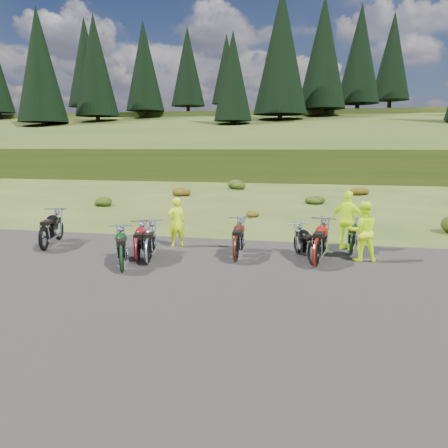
% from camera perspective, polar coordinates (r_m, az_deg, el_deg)
% --- Properties ---
extents(ground, '(300.00, 300.00, 0.00)m').
position_cam_1_polar(ground, '(11.81, -1.11, -6.29)').
color(ground, '#324416').
rests_on(ground, ground).
extents(gravel_pad, '(20.00, 12.00, 0.04)m').
position_cam_1_polar(gravel_pad, '(9.97, -3.72, -9.51)').
color(gravel_pad, black).
rests_on(gravel_pad, ground).
extents(hill_slope, '(300.00, 45.97, 9.37)m').
position_cam_1_polar(hill_slope, '(61.17, 9.51, 7.03)').
color(hill_slope, '#2E4216').
rests_on(hill_slope, ground).
extents(hill_plateau, '(300.00, 90.00, 9.17)m').
position_cam_1_polar(hill_plateau, '(121.10, 10.75, 8.56)').
color(hill_plateau, '#2E4216').
rests_on(hill_plateau, ground).
extents(conifer_14, '(5.28, 5.28, 14.00)m').
position_cam_1_polar(conifer_14, '(98.01, -22.49, 17.31)').
color(conifer_14, black).
rests_on(conifer_14, ground).
extents(conifer_15, '(7.92, 7.92, 20.00)m').
position_cam_1_polar(conifer_15, '(100.57, -17.61, 19.49)').
color(conifer_15, black).
rests_on(conifer_15, ground).
extents(conifer_16, '(7.48, 7.48, 19.00)m').
position_cam_1_polar(conifer_16, '(75.59, -22.95, 18.61)').
color(conifer_16, black).
rests_on(conifer_16, ground).
extents(conifer_17, '(7.04, 7.04, 18.00)m').
position_cam_1_polar(conifer_17, '(77.78, -16.48, 19.25)').
color(conifer_17, black).
rests_on(conifer_17, ground).
extents(conifer_18, '(6.60, 6.60, 17.00)m').
position_cam_1_polar(conifer_18, '(80.80, -10.39, 19.64)').
color(conifer_18, black).
rests_on(conifer_18, ground).
extents(conifer_19, '(6.16, 6.16, 16.00)m').
position_cam_1_polar(conifer_19, '(84.58, -4.78, 19.82)').
color(conifer_19, black).
rests_on(conifer_19, ground).
extents(conifer_20, '(5.72, 5.72, 15.00)m').
position_cam_1_polar(conifer_20, '(88.95, 0.33, 19.57)').
color(conifer_20, black).
rests_on(conifer_20, ground).
extents(conifer_21, '(5.28, 5.28, 14.00)m').
position_cam_1_polar(conifer_21, '(62.78, 1.18, 18.75)').
color(conifer_21, black).
rests_on(conifer_21, ground).
extents(conifer_22, '(7.92, 7.92, 20.00)m').
position_cam_1_polar(conifer_22, '(68.57, 7.50, 21.52)').
color(conifer_22, black).
rests_on(conifer_22, ground).
extents(conifer_23, '(7.48, 7.48, 19.00)m').
position_cam_1_polar(conifer_23, '(74.37, 12.84, 21.02)').
color(conifer_23, black).
rests_on(conifer_23, ground).
extents(conifer_24, '(7.04, 7.04, 18.00)m').
position_cam_1_polar(conifer_24, '(80.65, 17.35, 20.46)').
color(conifer_24, black).
rests_on(conifer_24, ground).
extents(conifer_25, '(6.60, 6.60, 17.00)m').
position_cam_1_polar(conifer_25, '(87.28, 21.15, 19.76)').
color(conifer_25, black).
rests_on(conifer_25, ground).
extents(shrub_1, '(1.03, 1.03, 0.61)m').
position_cam_1_polar(shrub_1, '(25.36, -15.61, 3.00)').
color(shrub_1, '#22380E').
rests_on(shrub_1, ground).
extents(shrub_2, '(1.30, 1.30, 0.77)m').
position_cam_1_polar(shrub_2, '(29.13, -5.71, 4.39)').
color(shrub_2, '#64350C').
rests_on(shrub_2, ground).
extents(shrub_3, '(1.56, 1.56, 0.92)m').
position_cam_1_polar(shrub_3, '(33.56, 1.77, 5.35)').
color(shrub_3, '#22380E').
rests_on(shrub_3, ground).
extents(shrub_4, '(0.77, 0.77, 0.45)m').
position_cam_1_polar(shrub_4, '(20.68, 3.52, 1.55)').
color(shrub_4, '#64350C').
rests_on(shrub_4, ground).
extents(shrub_5, '(1.03, 1.03, 0.61)m').
position_cam_1_polar(shrub_5, '(25.71, 11.67, 3.26)').
color(shrub_5, '#22380E').
rests_on(shrub_5, ground).
extents(shrub_6, '(1.30, 1.30, 0.77)m').
position_cam_1_polar(shrub_6, '(31.10, 17.10, 4.36)').
color(shrub_6, '#64350C').
rests_on(shrub_6, ground).
extents(motorcycle_0, '(1.35, 2.44, 1.21)m').
position_cam_1_polar(motorcycle_0, '(15.11, -22.37, -3.38)').
color(motorcycle_0, black).
rests_on(motorcycle_0, ground).
extents(motorcycle_1, '(1.15, 2.10, 1.05)m').
position_cam_1_polar(motorcycle_1, '(12.92, -11.22, -5.03)').
color(motorcycle_1, maroon).
rests_on(motorcycle_1, ground).
extents(motorcycle_2, '(1.51, 2.20, 1.10)m').
position_cam_1_polar(motorcycle_2, '(11.99, -13.17, -6.32)').
color(motorcycle_2, black).
rests_on(motorcycle_2, ground).
extents(motorcycle_3, '(1.22, 2.22, 1.11)m').
position_cam_1_polar(motorcycle_3, '(12.65, -9.90, -5.32)').
color(motorcycle_3, silver).
rests_on(motorcycle_3, ground).
extents(motorcycle_4, '(0.88, 2.23, 1.14)m').
position_cam_1_polar(motorcycle_4, '(12.66, 1.55, -5.14)').
color(motorcycle_4, '#47130B').
rests_on(motorcycle_4, ground).
extents(motorcycle_5, '(1.30, 2.09, 1.04)m').
position_cam_1_polar(motorcycle_5, '(12.59, 11.40, -5.44)').
color(motorcycle_5, black).
rests_on(motorcycle_5, ground).
extents(motorcycle_6, '(1.13, 2.42, 1.22)m').
position_cam_1_polar(motorcycle_6, '(12.39, 11.86, -5.72)').
color(motorcycle_6, maroon).
rests_on(motorcycle_6, ground).
extents(motorcycle_7, '(0.89, 2.03, 1.03)m').
position_cam_1_polar(motorcycle_7, '(13.98, 16.23, -4.07)').
color(motorcycle_7, black).
rests_on(motorcycle_7, ground).
extents(person_middle, '(0.71, 0.66, 1.64)m').
position_cam_1_polar(person_middle, '(14.53, -6.22, 0.13)').
color(person_middle, '#D1FC0D').
rests_on(person_middle, ground).
extents(person_right_a, '(0.95, 0.80, 1.76)m').
position_cam_1_polar(person_right_a, '(13.26, 17.66, -1.02)').
color(person_right_a, '#D1FC0D').
rests_on(person_right_a, ground).
extents(person_right_b, '(1.21, 0.89, 1.91)m').
position_cam_1_polar(person_right_b, '(14.55, 15.85, 0.35)').
color(person_right_b, '#D1FC0D').
rests_on(person_right_b, ground).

